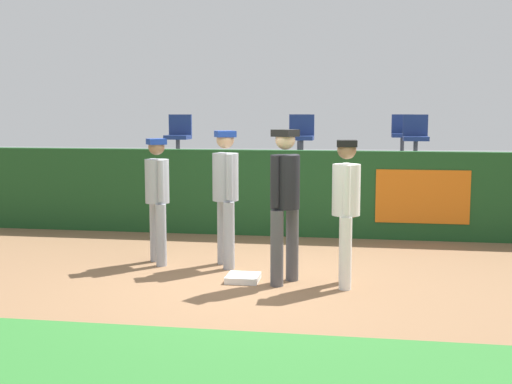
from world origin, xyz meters
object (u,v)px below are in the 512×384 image
player_coach_visitor (157,192)px  seat_front_center (302,134)px  player_fielder_home (346,203)px  seat_front_left (179,133)px  seat_front_right (416,135)px  player_runner_visitor (226,189)px  player_umpire (285,195)px  first_base (243,278)px  seat_back_right (402,132)px  seat_back_center (299,131)px

player_coach_visitor → seat_front_center: seat_front_center is taller
player_fielder_home → seat_front_left: 5.75m
seat_front_center → seat_front_right: (2.10, 0.00, 0.00)m
player_runner_visitor → player_umpire: player_umpire is taller
player_runner_visitor → first_base: bearing=0.6°
first_base → seat_back_right: seat_back_right is taller
player_runner_visitor → seat_front_center: size_ratio=2.20×
player_umpire → player_coach_visitor: bearing=-85.5°
player_umpire → seat_back_center: 6.44m
player_coach_visitor → seat_front_left: size_ratio=2.06×
player_fielder_home → seat_back_center: (-1.19, 6.41, 0.67)m
seat_front_center → seat_back_center: bearing=97.0°
seat_front_center → seat_back_center: size_ratio=1.00×
seat_back_right → seat_front_center: bearing=-137.5°
seat_back_center → player_coach_visitor: bearing=-104.1°
seat_front_center → seat_back_center: (-0.22, 1.80, 0.00)m
first_base → seat_back_center: (0.07, 6.39, 1.65)m
seat_back_right → seat_front_right: 1.81m
first_base → seat_front_left: (-2.12, 4.59, 1.65)m
player_umpire → seat_front_center: (-0.23, 4.60, 0.60)m
seat_front_center → seat_front_left: same height
seat_front_left → seat_back_center: size_ratio=1.00×
seat_front_left → seat_front_center: bearing=-0.0°
seat_front_left → seat_back_right: same height
player_coach_visitor → player_umpire: bearing=34.2°
first_base → seat_front_center: size_ratio=0.48×
player_coach_visitor → seat_front_right: bearing=102.4°
player_umpire → seat_back_center: (-0.45, 6.40, 0.60)m
player_runner_visitor → player_umpire: size_ratio=0.98×
first_base → player_umpire: bearing=-0.5°
seat_front_center → seat_back_center: 1.81m
player_fielder_home → player_runner_visitor: (-1.63, 0.76, 0.05)m
seat_front_center → seat_back_right: same height
player_umpire → seat_front_right: size_ratio=2.24×
first_base → player_fielder_home: (1.26, -0.01, 0.98)m
player_runner_visitor → player_coach_visitor: (-0.96, 0.01, -0.06)m
player_fielder_home → player_umpire: (-0.74, 0.01, 0.07)m
first_base → seat_front_center: (0.29, 4.59, 1.65)m
player_runner_visitor → seat_back_right: size_ratio=2.20×
player_runner_visitor → seat_back_center: (0.45, 5.64, 0.62)m
seat_back_right → seat_back_center: 2.19m
player_umpire → seat_back_right: (1.74, 6.40, 0.60)m
seat_back_right → seat_back_center: same height
first_base → seat_front_left: 5.32m
player_fielder_home → player_runner_visitor: bearing=-117.5°
player_umpire → seat_front_center: size_ratio=2.24×
player_coach_visitor → seat_front_center: bearing=123.6°
player_fielder_home → seat_front_right: 4.79m
seat_front_left → seat_front_right: same height
first_base → seat_back_center: bearing=89.3°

